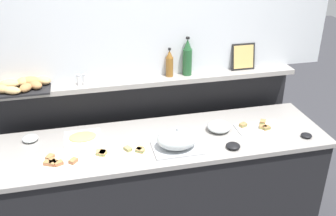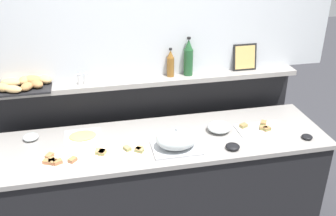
# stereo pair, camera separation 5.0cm
# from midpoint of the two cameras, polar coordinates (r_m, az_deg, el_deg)

# --- Properties ---
(ground_plane) EXTENTS (12.00, 12.00, 0.00)m
(ground_plane) POSITION_cam_midpoint_polar(r_m,az_deg,el_deg) (3.86, -2.22, -11.64)
(ground_plane) COLOR #38383D
(buffet_counter) EXTENTS (2.46, 0.69, 0.91)m
(buffet_counter) POSITION_cam_midpoint_polar(r_m,az_deg,el_deg) (3.12, -0.41, -11.74)
(buffet_counter) COLOR black
(buffet_counter) RESTS_ON ground_plane
(back_ledge_unit) EXTENTS (2.47, 0.22, 1.21)m
(back_ledge_unit) POSITION_cam_midpoint_polar(r_m,az_deg,el_deg) (3.44, -2.18, -4.08)
(back_ledge_unit) COLOR black
(back_ledge_unit) RESTS_ON ground_plane
(sandwich_platter_side) EXTENTS (0.37, 0.16, 0.04)m
(sandwich_platter_side) POSITION_cam_midpoint_polar(r_m,az_deg,el_deg) (2.72, -6.70, -6.31)
(sandwich_platter_side) COLOR silver
(sandwich_platter_side) RESTS_ON buffet_counter
(sandwich_platter_front) EXTENTS (0.36, 0.19, 0.04)m
(sandwich_platter_front) POSITION_cam_midpoint_polar(r_m,az_deg,el_deg) (3.08, 13.79, -2.87)
(sandwich_platter_front) COLOR silver
(sandwich_platter_front) RESTS_ON buffet_counter
(sandwich_platter_rear) EXTENTS (0.35, 0.16, 0.04)m
(sandwich_platter_rear) POSITION_cam_midpoint_polar(r_m,az_deg,el_deg) (2.71, -15.83, -7.46)
(sandwich_platter_rear) COLOR white
(sandwich_platter_rear) RESTS_ON buffet_counter
(cold_cuts_platter) EXTENTS (0.27, 0.22, 0.02)m
(cold_cuts_platter) POSITION_cam_midpoint_polar(r_m,az_deg,el_deg) (2.94, -11.91, -4.09)
(cold_cuts_platter) COLOR white
(cold_cuts_platter) RESTS_ON buffet_counter
(serving_cloche) EXTENTS (0.34, 0.24, 0.17)m
(serving_cloche) POSITION_cam_midpoint_polar(r_m,az_deg,el_deg) (2.72, 1.79, -4.68)
(serving_cloche) COLOR #B7BABF
(serving_cloche) RESTS_ON buffet_counter
(glass_bowl_large) EXTENTS (0.18, 0.18, 0.07)m
(glass_bowl_large) POSITION_cam_midpoint_polar(r_m,az_deg,el_deg) (2.98, 7.99, -2.82)
(glass_bowl_large) COLOR silver
(glass_bowl_large) RESTS_ON buffet_counter
(glass_bowl_medium) EXTENTS (0.11, 0.11, 0.05)m
(glass_bowl_medium) POSITION_cam_midpoint_polar(r_m,az_deg,el_deg) (3.01, -19.02, -4.07)
(glass_bowl_medium) COLOR silver
(glass_bowl_medium) RESTS_ON buffet_counter
(condiment_bowl_red) EXTENTS (0.08, 0.08, 0.03)m
(condiment_bowl_red) POSITION_cam_midpoint_polar(r_m,az_deg,el_deg) (3.05, 20.16, -3.99)
(condiment_bowl_red) COLOR black
(condiment_bowl_red) RESTS_ON buffet_counter
(condiment_bowl_teal) EXTENTS (0.10, 0.10, 0.04)m
(condiment_bowl_teal) POSITION_cam_midpoint_polar(r_m,az_deg,el_deg) (2.79, 9.97, -5.59)
(condiment_bowl_teal) COLOR black
(condiment_bowl_teal) RESTS_ON buffet_counter
(vinegar_bottle_amber) EXTENTS (0.06, 0.06, 0.24)m
(vinegar_bottle_amber) POSITION_cam_midpoint_polar(r_m,az_deg,el_deg) (3.14, 0.82, 6.49)
(vinegar_bottle_amber) COLOR #8E5B23
(vinegar_bottle_amber) RESTS_ON back_ledge_unit
(wine_bottle_green) EXTENTS (0.08, 0.08, 0.32)m
(wine_bottle_green) POSITION_cam_midpoint_polar(r_m,az_deg,el_deg) (3.16, 3.46, 7.31)
(wine_bottle_green) COLOR #23562D
(wine_bottle_green) RESTS_ON back_ledge_unit
(salt_shaker) EXTENTS (0.03, 0.03, 0.09)m
(salt_shaker) POSITION_cam_midpoint_polar(r_m,az_deg,el_deg) (3.06, -12.33, 4.13)
(salt_shaker) COLOR white
(salt_shaker) RESTS_ON back_ledge_unit
(pepper_shaker) EXTENTS (0.03, 0.03, 0.09)m
(pepper_shaker) POSITION_cam_midpoint_polar(r_m,az_deg,el_deg) (3.06, -11.51, 4.21)
(pepper_shaker) COLOR white
(pepper_shaker) RESTS_ON back_ledge_unit
(bread_basket) EXTENTS (0.46, 0.30, 0.08)m
(bread_basket) POSITION_cam_midpoint_polar(r_m,az_deg,el_deg) (3.11, -20.12, 3.35)
(bread_basket) COLOR black
(bread_basket) RESTS_ON back_ledge_unit
(framed_picture) EXTENTS (0.20, 0.05, 0.22)m
(framed_picture) POSITION_cam_midpoint_polar(r_m,az_deg,el_deg) (3.34, 11.62, 7.30)
(framed_picture) COLOR black
(framed_picture) RESTS_ON back_ledge_unit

